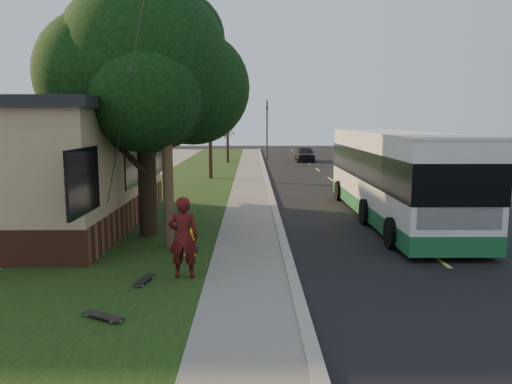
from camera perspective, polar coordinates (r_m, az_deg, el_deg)
ground at (r=13.48m, az=3.56°, el=-7.54°), size 120.00×120.00×0.00m
road at (r=23.75m, az=11.52°, el=-0.81°), size 8.00×80.00×0.01m
curb at (r=23.24m, az=1.83°, el=-0.71°), size 0.25×80.00×0.12m
sidewalk at (r=23.22m, az=-0.64°, el=-0.76°), size 2.00×80.00×0.08m
grass_verge at (r=23.49m, az=-9.21°, el=-0.77°), size 5.00×80.00×0.07m
fire_hydrant at (r=13.43m, az=-7.61°, el=-5.73°), size 0.32×0.32×0.74m
utility_pole at (r=14.17m, az=-10.33°, el=12.04°), size 2.86×3.21×9.07m
leafy_tree at (r=15.99m, az=-12.50°, el=13.45°), size 6.30×6.00×7.80m
bare_tree_near at (r=31.08m, az=-5.25°, el=5.39°), size 1.38×1.21×4.31m
bare_tree_far at (r=43.02m, az=-3.27°, el=5.97°), size 1.38×1.21×4.03m
traffic_signal at (r=46.96m, az=1.26°, el=7.59°), size 0.18×0.22×5.50m
transit_bus at (r=19.08m, az=15.49°, el=2.10°), size 2.76×11.95×3.23m
skateboarder at (r=11.50m, az=-8.30°, el=-5.15°), size 0.69×0.45×1.88m
skateboard_main at (r=11.55m, az=-12.64°, el=-9.75°), size 0.37×0.87×0.08m
skateboard_spare at (r=9.73m, az=-17.10°, el=-13.38°), size 0.87×0.61×0.08m
dumpster at (r=23.77m, az=-21.60°, el=0.57°), size 1.85×1.63×1.39m
distant_car at (r=45.09m, az=5.60°, el=4.37°), size 1.73×4.07×1.37m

